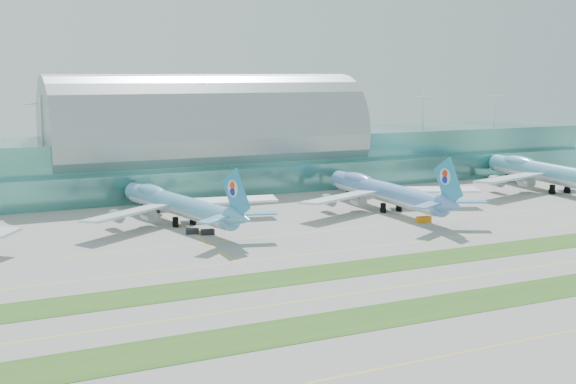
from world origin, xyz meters
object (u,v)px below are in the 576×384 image
airliner_c (384,190)px  airliner_d (552,172)px  airliner_b (177,203)px  terminal (207,150)px

airliner_c → airliner_d: 76.03m
airliner_b → terminal: bearing=51.4°
airliner_b → airliner_c: size_ratio=0.95×
terminal → airliner_d: terminal is taller
terminal → airliner_c: terminal is taller
terminal → airliner_d: 129.28m
terminal → airliner_d: (112.28, -63.69, -7.04)m
airliner_b → airliner_c: (66.59, -6.59, 0.24)m
terminal → airliner_d: bearing=-29.6°
terminal → airliner_b: terminal is taller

